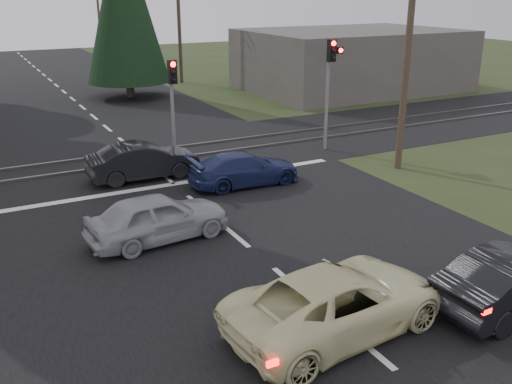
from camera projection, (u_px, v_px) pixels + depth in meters
ground at (290, 282)px, 13.74m from camera, size 120.00×120.00×0.00m
road at (158, 171)px, 22.07m from camera, size 14.00×100.00×0.01m
rail_corridor at (143, 158)px, 23.74m from camera, size 120.00×8.00×0.01m
stop_line at (174, 184)px, 20.57m from camera, size 13.00×0.35×0.00m
rail_near at (148, 162)px, 23.06m from camera, size 120.00×0.12×0.10m
rail_far at (137, 152)px, 24.39m from camera, size 120.00×0.12×0.10m
traffic_signal_right at (331, 73)px, 23.80m from camera, size 0.68×0.48×4.70m
traffic_signal_center at (173, 94)px, 22.12m from camera, size 0.32×0.48×4.10m
utility_pole_near at (408, 45)px, 20.85m from camera, size 1.80×0.26×9.00m
utility_pole_mid at (179, 17)px, 40.85m from camera, size 1.80×0.26×9.00m
utility_pole_far at (98, 7)px, 61.70m from camera, size 1.80×0.26×9.00m
conifer_tree at (124, 0)px, 34.91m from camera, size 5.20×5.20×11.00m
building_right at (351, 60)px, 39.25m from camera, size 14.00×10.00×4.00m
cream_coupe at (338, 301)px, 11.60m from camera, size 5.09×2.74×1.36m
silver_car at (158, 217)px, 15.82m from camera, size 4.12×2.00×1.36m
blue_sedan at (244, 169)px, 20.36m from camera, size 4.08×1.77×1.17m
dark_car_far at (144, 161)px, 20.97m from camera, size 4.07×1.44×1.34m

